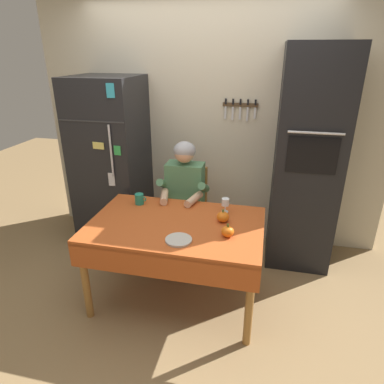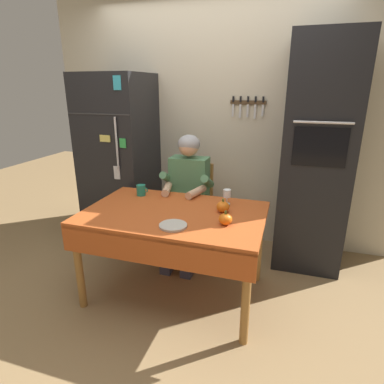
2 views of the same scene
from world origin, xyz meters
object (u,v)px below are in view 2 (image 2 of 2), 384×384
at_px(chair_behind_person, 193,204).
at_px(coffee_mug, 141,190).
at_px(dining_table, 173,222).
at_px(seated_person, 187,189).
at_px(wine_glass, 227,194).
at_px(pumpkin_medium, 225,219).
at_px(pumpkin_large, 223,207).
at_px(serving_tray, 173,226).
at_px(wall_oven, 315,158).
at_px(refrigerator, 120,160).

height_order(chair_behind_person, coffee_mug, chair_behind_person).
bearing_deg(dining_table, seated_person, 97.76).
xyz_separation_m(seated_person, wine_glass, (0.44, -0.30, 0.09)).
relative_size(coffee_mug, pumpkin_medium, 1.02).
height_order(coffee_mug, pumpkin_large, pumpkin_large).
relative_size(pumpkin_medium, serving_tray, 0.53).
relative_size(dining_table, wine_glass, 11.08).
distance_m(chair_behind_person, wine_glass, 0.73).
height_order(coffee_mug, pumpkin_medium, pumpkin_medium).
distance_m(seated_person, serving_tray, 0.86).
bearing_deg(pumpkin_large, wall_oven, 49.39).
xyz_separation_m(dining_table, wine_glass, (0.36, 0.31, 0.17)).
distance_m(wine_glass, serving_tray, 0.62).
bearing_deg(coffee_mug, chair_behind_person, 56.03).
height_order(refrigerator, pumpkin_large, refrigerator).
bearing_deg(pumpkin_medium, seated_person, 126.29).
height_order(wall_oven, dining_table, wall_oven).
xyz_separation_m(wine_glass, pumpkin_medium, (0.07, -0.41, -0.05)).
bearing_deg(chair_behind_person, pumpkin_large, -55.95).
xyz_separation_m(chair_behind_person, pumpkin_large, (0.45, -0.67, 0.27)).
distance_m(wall_oven, seated_person, 1.22).
height_order(refrigerator, chair_behind_person, refrigerator).
relative_size(refrigerator, coffee_mug, 16.89).
relative_size(refrigerator, wine_glass, 14.24).
bearing_deg(coffee_mug, wall_oven, 23.06).
xyz_separation_m(wall_oven, chair_behind_person, (-1.13, -0.13, -0.54)).
relative_size(seated_person, coffee_mug, 11.68).
bearing_deg(refrigerator, serving_tray, -47.18).
relative_size(seated_person, serving_tray, 6.32).
xyz_separation_m(pumpkin_large, serving_tray, (-0.27, -0.37, -0.04)).
height_order(wall_oven, chair_behind_person, wall_oven).
relative_size(refrigerator, dining_table, 1.29).
bearing_deg(wall_oven, pumpkin_large, -130.61).
bearing_deg(wine_glass, dining_table, -139.79).
height_order(wine_glass, serving_tray, wine_glass).
xyz_separation_m(coffee_mug, pumpkin_medium, (0.85, -0.40, -0.01)).
bearing_deg(wine_glass, pumpkin_large, -88.27).
bearing_deg(coffee_mug, seated_person, 42.50).
bearing_deg(pumpkin_medium, wall_oven, 58.95).
bearing_deg(refrigerator, wall_oven, 1.13).
xyz_separation_m(refrigerator, seated_person, (0.87, -0.28, -0.16)).
height_order(wall_oven, serving_tray, wall_oven).
relative_size(coffee_mug, wine_glass, 0.84).
xyz_separation_m(refrigerator, wine_glass, (1.31, -0.58, -0.07)).
bearing_deg(serving_tray, seated_person, 101.73).
relative_size(wine_glass, serving_tray, 0.64).
bearing_deg(serving_tray, coffee_mug, 133.16).
xyz_separation_m(wall_oven, pumpkin_large, (-0.68, -0.80, -0.27)).
height_order(chair_behind_person, pumpkin_large, chair_behind_person).
height_order(seated_person, coffee_mug, seated_person).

